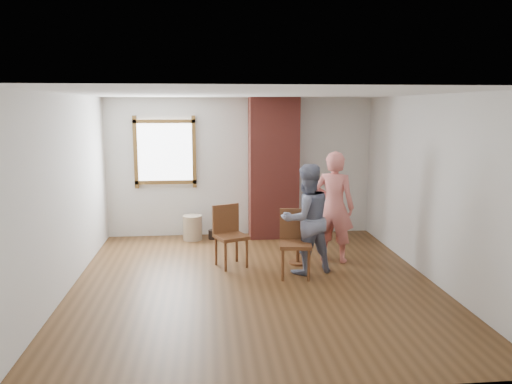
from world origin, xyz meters
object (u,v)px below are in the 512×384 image
Objects in this scene: stoneware_crock at (193,228)px; dining_chair_left at (229,232)px; dining_chair_right at (295,239)px; person_pink at (334,207)px; side_table at (298,239)px; man at (306,219)px.

dining_chair_left is at bearing -68.95° from stoneware_crock.
dining_chair_right is 0.55× the size of person_pink.
dining_chair_right is at bearing 69.90° from person_pink.
stoneware_crock is 0.76× the size of side_table.
stoneware_crock is 0.28× the size of man.
side_table is 0.34× the size of person_pink.
side_table is (1.07, -0.04, -0.12)m from dining_chair_left.
dining_chair_left is at bearing 156.55° from dining_chair_right.
dining_chair_left is at bearing 177.77° from side_table.
dining_chair_right is (1.54, -2.13, 0.31)m from stoneware_crock.
dining_chair_right is 0.56m from side_table.
dining_chair_right reaches higher than side_table.
stoneware_crock is 0.48× the size of dining_chair_left.
side_table is at bearing 82.97° from dining_chair_right.
dining_chair_left is 1.23m from man.
person_pink reaches higher than man.
dining_chair_right is at bearing 13.68° from man.
stoneware_crock is 1.71m from dining_chair_left.
dining_chair_left is 1.09m from dining_chair_right.
person_pink is at bearing -20.14° from dining_chair_left.
dining_chair_left is at bearing -39.92° from man.
stoneware_crock is 0.47× the size of dining_chair_right.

